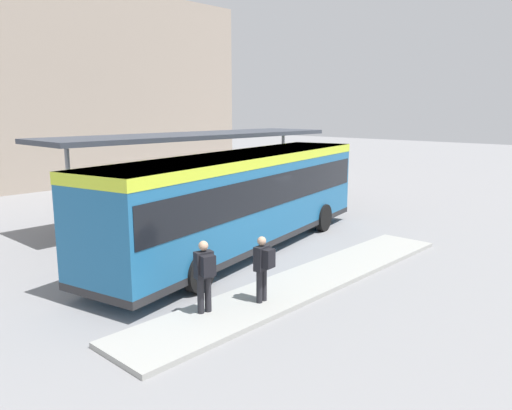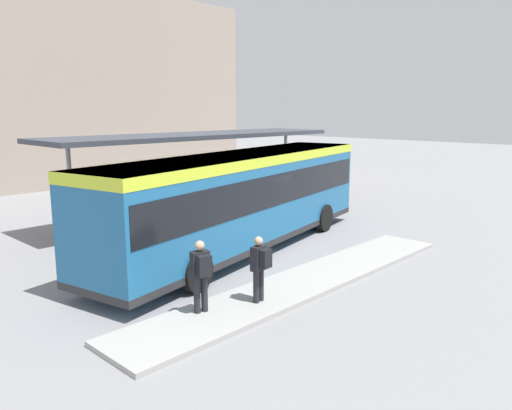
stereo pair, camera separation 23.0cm
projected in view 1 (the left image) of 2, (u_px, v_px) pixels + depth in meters
The scene contains 11 objects.
ground_plane at pixel (243, 250), 16.63m from camera, with size 120.00×120.00×0.00m, color gray.
curb_island at pixel (307, 282), 13.41m from camera, with size 11.75×1.80×0.12m.
city_bus at pixel (243, 195), 16.28m from camera, with size 12.74×4.88×3.21m.
pedestrian_waiting at pixel (205, 272), 11.02m from camera, with size 0.45×0.49×1.66m.
pedestrian_companion at pixel (263, 265), 11.67m from camera, with size 0.41×0.43×1.59m.
bicycle_white at pixel (323, 192), 25.90m from camera, with size 0.48×1.71×0.74m.
bicycle_red at pixel (311, 190), 26.54m from camera, with size 0.48×1.78×0.77m.
station_shelter at pixel (196, 137), 21.13m from camera, with size 13.59×3.33×3.61m.
potted_planter_near_shelter at pixel (239, 211), 20.03m from camera, with size 0.84×0.84×1.19m.
potted_planter_far_side at pixel (309, 197), 22.54m from camera, with size 0.96×0.96×1.36m.
station_building at pixel (35, 88), 32.35m from camera, with size 25.94×10.03×11.96m.
Camera 1 is at (-11.47, -11.23, 4.61)m, focal length 35.00 mm.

